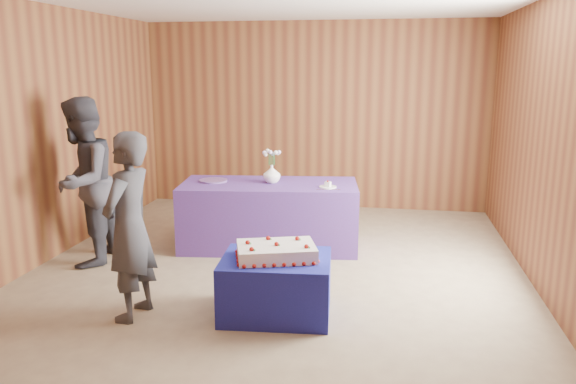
% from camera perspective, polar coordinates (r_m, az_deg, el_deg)
% --- Properties ---
extents(ground, '(6.00, 6.00, 0.00)m').
position_cam_1_polar(ground, '(5.68, -1.45, -8.56)').
color(ground, gray).
rests_on(ground, ground).
extents(room_shell, '(5.04, 6.04, 2.72)m').
position_cam_1_polar(room_shell, '(5.31, -1.55, 9.92)').
color(room_shell, brown).
rests_on(room_shell, ground).
extents(cake_table, '(0.95, 0.77, 0.50)m').
position_cam_1_polar(cake_table, '(4.78, -1.22, -9.53)').
color(cake_table, '#1A1D94').
rests_on(cake_table, ground).
extents(serving_table, '(2.09, 1.13, 0.75)m').
position_cam_1_polar(serving_table, '(6.50, -1.91, -2.35)').
color(serving_table, '#4D328B').
rests_on(serving_table, ground).
extents(sheet_cake, '(0.77, 0.63, 0.15)m').
position_cam_1_polar(sheet_cake, '(4.67, -1.20, -6.06)').
color(sheet_cake, white).
rests_on(sheet_cake, cake_table).
extents(vase, '(0.23, 0.23, 0.21)m').
position_cam_1_polar(vase, '(6.42, -1.66, 1.85)').
color(vase, white).
rests_on(vase, serving_table).
extents(flower_spray, '(0.21, 0.21, 0.16)m').
position_cam_1_polar(flower_spray, '(6.38, -1.67, 3.97)').
color(flower_spray, '#245C28').
rests_on(flower_spray, vase).
extents(platter, '(0.41, 0.41, 0.02)m').
position_cam_1_polar(platter, '(6.57, -7.61, 1.16)').
color(platter, '#68478F').
rests_on(platter, serving_table).
extents(plate, '(0.23, 0.23, 0.01)m').
position_cam_1_polar(plate, '(6.21, 4.07, 0.52)').
color(plate, white).
rests_on(plate, serving_table).
extents(cake_slice, '(0.07, 0.07, 0.07)m').
position_cam_1_polar(cake_slice, '(6.20, 4.07, 0.83)').
color(cake_slice, white).
rests_on(cake_slice, plate).
extents(knife, '(0.26, 0.05, 0.00)m').
position_cam_1_polar(knife, '(6.09, 4.14, 0.25)').
color(knife, silver).
rests_on(knife, serving_table).
extents(guest_left, '(0.43, 0.60, 1.56)m').
position_cam_1_polar(guest_left, '(4.75, -15.84, -3.43)').
color(guest_left, '#34363E').
rests_on(guest_left, ground).
extents(guest_right, '(0.76, 0.93, 1.76)m').
position_cam_1_polar(guest_right, '(6.21, -20.09, 0.94)').
color(guest_right, '#373742').
rests_on(guest_right, ground).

